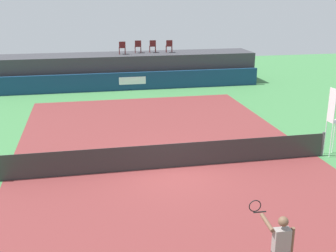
% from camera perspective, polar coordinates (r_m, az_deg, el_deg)
% --- Properties ---
extents(ground_plane, '(48.00, 48.00, 0.00)m').
position_cam_1_polar(ground_plane, '(18.63, -1.47, -2.07)').
color(ground_plane, '#3D7A42').
extents(court_inner, '(12.00, 22.00, 0.00)m').
position_cam_1_polar(court_inner, '(15.89, 0.41, -5.64)').
color(court_inner, maroon).
rests_on(court_inner, ground).
extents(sponsor_wall, '(18.00, 0.22, 1.20)m').
position_cam_1_polar(sponsor_wall, '(28.52, -5.14, 6.06)').
color(sponsor_wall, navy).
rests_on(sponsor_wall, ground).
extents(spectator_platform, '(18.00, 2.80, 2.20)m').
position_cam_1_polar(spectator_platform, '(30.19, -5.55, 7.65)').
color(spectator_platform, '#38383D').
rests_on(spectator_platform, ground).
extents(spectator_chair_far_left, '(0.45, 0.45, 0.89)m').
position_cam_1_polar(spectator_chair_far_left, '(29.67, -6.23, 10.57)').
color(spectator_chair_far_left, '#561919').
rests_on(spectator_chair_far_left, spectator_platform).
extents(spectator_chair_left, '(0.47, 0.47, 0.89)m').
position_cam_1_polar(spectator_chair_left, '(30.25, -4.09, 10.76)').
color(spectator_chair_left, '#561919').
rests_on(spectator_chair_left, spectator_platform).
extents(spectator_chair_center, '(0.47, 0.47, 0.89)m').
position_cam_1_polar(spectator_chair_center, '(30.36, -2.10, 10.82)').
color(spectator_chair_center, '#561919').
rests_on(spectator_chair_center, spectator_platform).
extents(spectator_chair_right, '(0.48, 0.48, 0.89)m').
position_cam_1_polar(spectator_chair_right, '(30.39, 0.16, 10.83)').
color(spectator_chair_right, '#561919').
rests_on(spectator_chair_right, spectator_platform).
extents(umpire_chair, '(0.46, 0.46, 2.76)m').
position_cam_1_polar(umpire_chair, '(17.77, 21.40, 1.08)').
color(umpire_chair, white).
rests_on(umpire_chair, ground).
extents(tennis_net, '(12.40, 0.02, 0.95)m').
position_cam_1_polar(tennis_net, '(15.70, 0.41, -4.05)').
color(tennis_net, '#2D2D2D').
rests_on(tennis_net, ground).
extents(net_post_far, '(0.10, 0.10, 1.00)m').
position_cam_1_polar(net_post_far, '(17.94, 20.21, -2.30)').
color(net_post_far, '#4C4C51').
rests_on(net_post_far, ground).
extents(tennis_player, '(0.66, 1.13, 1.77)m').
position_cam_1_polar(tennis_player, '(9.81, 14.90, -15.84)').
color(tennis_player, white).
rests_on(tennis_player, court_inner).
extents(tennis_ball, '(0.07, 0.07, 0.07)m').
position_cam_1_polar(tennis_ball, '(16.85, 1.67, -4.11)').
color(tennis_ball, '#D8EA33').
rests_on(tennis_ball, court_inner).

